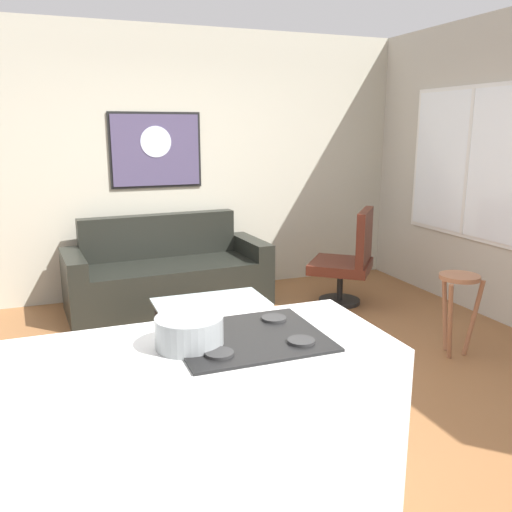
% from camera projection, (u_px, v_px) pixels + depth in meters
% --- Properties ---
extents(ground, '(6.40, 6.40, 0.04)m').
position_uv_depth(ground, '(253.00, 384.00, 3.88)').
color(ground, brown).
extents(back_wall, '(6.40, 0.05, 2.80)m').
position_uv_depth(back_wall, '(173.00, 164.00, 5.76)').
color(back_wall, '#B4B19D').
rests_on(back_wall, ground).
extents(couch, '(2.04, 0.94, 0.90)m').
position_uv_depth(couch, '(168.00, 277.00, 5.49)').
color(couch, black).
rests_on(couch, ground).
extents(coffee_table, '(0.92, 0.53, 0.38)m').
position_uv_depth(coffee_table, '(211.00, 305.00, 4.47)').
color(coffee_table, silver).
rests_on(coffee_table, ground).
extents(armchair, '(0.84, 0.85, 0.99)m').
position_uv_depth(armchair, '(349.00, 259.00, 5.50)').
color(armchair, black).
rests_on(armchair, ground).
extents(bar_stool, '(0.36, 0.35, 0.66)m').
position_uv_depth(bar_stool, '(458.00, 294.00, 4.24)').
color(bar_stool, '#965F41').
rests_on(bar_stool, ground).
extents(kitchen_counter, '(1.76, 0.68, 0.96)m').
position_uv_depth(kitchen_counter, '(177.00, 455.00, 2.22)').
color(kitchen_counter, white).
rests_on(kitchen_counter, ground).
extents(mixing_bowl, '(0.27, 0.27, 0.12)m').
position_uv_depth(mixing_bowl, '(189.00, 332.00, 2.12)').
color(mixing_bowl, gray).
rests_on(mixing_bowl, kitchen_counter).
extents(wall_painting, '(0.96, 0.03, 0.78)m').
position_uv_depth(wall_painting, '(156.00, 150.00, 5.62)').
color(wall_painting, black).
extents(window, '(0.03, 1.65, 1.47)m').
position_uv_depth(window, '(468.00, 163.00, 5.26)').
color(window, silver).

